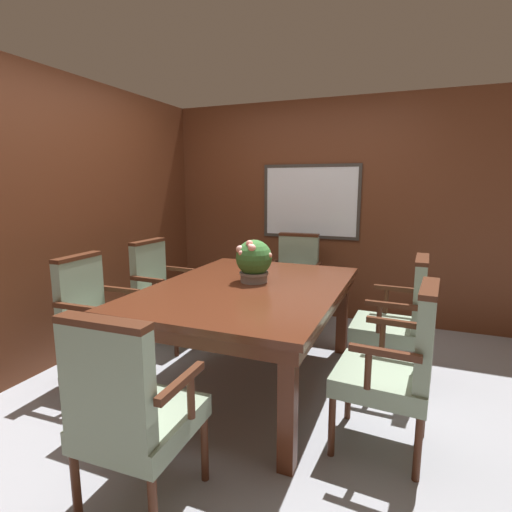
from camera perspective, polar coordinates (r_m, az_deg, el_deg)
ground_plane at (r=3.26m, az=-2.42°, el=-17.75°), size 14.00×14.00×0.00m
wall_back at (r=4.68m, az=7.07°, el=6.47°), size 7.20×0.08×2.45m
wall_left at (r=3.85m, az=-25.23°, el=4.75°), size 0.06×7.20×2.45m
dining_table at (r=3.03m, az=-1.06°, el=-5.87°), size 1.35×1.88×0.78m
chair_head_far at (r=4.29m, az=5.62°, el=-3.17°), size 0.54×0.53×1.00m
chair_left_far at (r=3.94m, az=-13.44°, el=-4.64°), size 0.54×0.54×1.00m
chair_head_near at (r=2.00m, az=-17.54°, el=-20.10°), size 0.53×0.53×1.00m
chair_left_near at (r=3.30m, az=-21.94°, el=-8.04°), size 0.53×0.53×1.00m
chair_right_far at (r=3.26m, az=19.74°, el=-8.13°), size 0.53×0.53×1.00m
chair_right_near at (r=2.45m, az=19.55°, el=-14.27°), size 0.55×0.55×1.00m
potted_plant at (r=3.08m, az=-0.33°, el=-0.63°), size 0.29×0.28×0.34m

